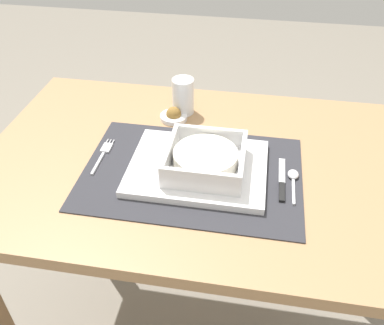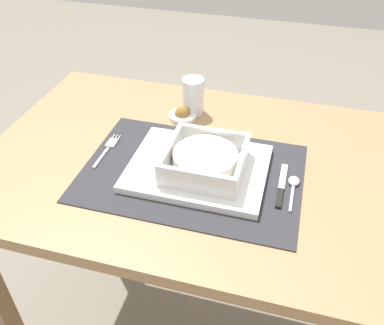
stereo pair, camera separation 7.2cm
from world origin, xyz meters
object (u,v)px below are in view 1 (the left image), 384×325
Objects in this scene: dining_table at (196,192)px; condiment_saucer at (174,116)px; spoon at (293,178)px; butter_knife at (282,182)px; fork at (104,153)px; porridge_bowl at (205,160)px; drinking_glass at (183,97)px.

condiment_saucer is (-0.09, 0.16, 0.11)m from dining_table.
butter_knife is (-0.02, -0.02, -0.00)m from spoon.
porridge_bowl is at bearing -6.51° from fork.
dining_table is 7.03× the size of butter_knife.
spoon reaches higher than butter_knife.
dining_table is at bearing -62.04° from condiment_saucer.
spoon is 0.38m from drinking_glass.
fork is 1.24× the size of spoon.
fork is at bearing -123.89° from drinking_glass.
spoon is (0.22, -0.04, 0.11)m from dining_table.
dining_table is 7.46× the size of fork.
drinking_glass is at bearing 56.37° from fork.
drinking_glass is at bearing 64.66° from condiment_saucer.
porridge_bowl is 1.24× the size of fork.
porridge_bowl is 0.27m from drinking_glass.
condiment_saucer is at bearing 118.47° from porridge_bowl.
butter_knife is at bearing -143.63° from spoon.
fork is 1.39× the size of drinking_glass.
spoon is 1.51× the size of condiment_saucer.
porridge_bowl is at bearing -59.92° from dining_table.
fork is 0.94× the size of butter_knife.
dining_table is 0.25m from spoon.
drinking_glass is 0.06m from condiment_saucer.
fork is at bearing 174.52° from butter_knife.
dining_table is 13.95× the size of condiment_saucer.
condiment_saucer is (-0.28, 0.22, 0.00)m from butter_knife.
spoon reaches higher than fork.
porridge_bowl is 0.17m from butter_knife.
dining_table is 5.99× the size of porridge_bowl.
porridge_bowl is at bearing -61.53° from condiment_saucer.
fork is (-0.25, 0.03, -0.04)m from porridge_bowl.
dining_table is at bearing 163.55° from butter_knife.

